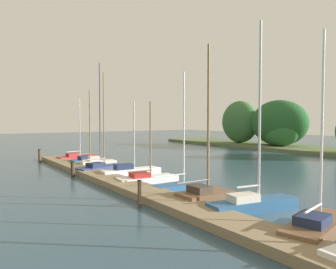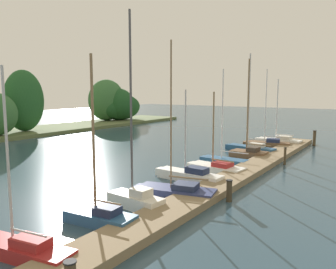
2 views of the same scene
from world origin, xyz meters
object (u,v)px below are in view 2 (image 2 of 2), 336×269
(sailboat_5, at_px, (215,167))
(mooring_piling_1, at_px, (229,191))
(mooring_piling_2, at_px, (285,156))
(sailboat_4, at_px, (188,175))
(sailboat_8, at_px, (250,147))
(mooring_piling_3, at_px, (314,138))
(sailboat_6, at_px, (223,159))
(sailboat_7, at_px, (248,152))
(sailboat_10, at_px, (278,140))
(sailboat_9, at_px, (266,143))
(sailboat_3, at_px, (174,190))
(sailboat_2, at_px, (134,196))
(sailboat_0, at_px, (17,247))
(sailboat_1, at_px, (98,214))

(sailboat_5, bearing_deg, mooring_piling_1, 129.09)
(mooring_piling_2, bearing_deg, sailboat_4, 154.49)
(sailboat_8, bearing_deg, mooring_piling_3, -110.94)
(mooring_piling_1, bearing_deg, sailboat_6, 26.89)
(sailboat_7, height_order, sailboat_10, sailboat_7)
(sailboat_7, xyz_separation_m, sailboat_9, (5.45, 0.33, -0.10))
(sailboat_4, relative_size, mooring_piling_1, 4.99)
(sailboat_3, height_order, sailboat_10, sailboat_3)
(mooring_piling_3, bearing_deg, sailboat_2, 171.76)
(sailboat_0, relative_size, sailboat_6, 0.89)
(sailboat_6, distance_m, mooring_piling_1, 8.37)
(sailboat_0, height_order, sailboat_3, sailboat_3)
(mooring_piling_2, distance_m, mooring_piling_3, 9.81)
(sailboat_5, xyz_separation_m, sailboat_8, (7.83, 0.66, 0.14))
(mooring_piling_3, bearing_deg, sailboat_3, 172.70)
(sailboat_2, bearing_deg, sailboat_8, -83.15)
(sailboat_0, distance_m, sailboat_2, 5.46)
(mooring_piling_2, bearing_deg, sailboat_9, 27.44)
(sailboat_0, xyz_separation_m, sailboat_8, (21.18, 0.45, 0.12))
(sailboat_0, distance_m, mooring_piling_1, 9.13)
(sailboat_0, xyz_separation_m, mooring_piling_1, (8.51, -3.31, 0.21))
(sailboat_4, bearing_deg, sailboat_6, -82.92)
(sailboat_0, height_order, sailboat_10, sailboat_10)
(sailboat_2, relative_size, sailboat_5, 1.68)
(sailboat_1, distance_m, sailboat_10, 23.27)
(mooring_piling_2, bearing_deg, sailboat_3, 166.11)
(sailboat_7, distance_m, mooring_piling_3, 9.32)
(mooring_piling_2, bearing_deg, sailboat_8, 48.54)
(sailboat_3, relative_size, sailboat_9, 1.07)
(sailboat_7, bearing_deg, sailboat_8, -71.58)
(sailboat_4, distance_m, mooring_piling_2, 8.06)
(sailboat_8, bearing_deg, mooring_piling_1, 116.17)
(sailboat_7, bearing_deg, mooring_piling_1, 106.70)
(sailboat_3, bearing_deg, sailboat_7, -99.88)
(mooring_piling_1, xyz_separation_m, mooring_piling_2, (9.34, -0.02, 0.09))
(sailboat_4, distance_m, sailboat_10, 15.95)
(mooring_piling_1, distance_m, mooring_piling_2, 9.34)
(sailboat_6, xyz_separation_m, sailboat_7, (2.89, -0.78, 0.16))
(sailboat_7, xyz_separation_m, mooring_piling_2, (-1.02, -3.03, 0.16))
(sailboat_3, xyz_separation_m, sailboat_5, (5.66, 0.61, -0.03))
(sailboat_2, xyz_separation_m, mooring_piling_3, (22.20, -3.21, 0.20))
(sailboat_3, distance_m, sailboat_5, 5.69)
(sailboat_4, distance_m, sailboat_7, 8.30)
(sailboat_1, bearing_deg, sailboat_5, -95.85)
(sailboat_1, height_order, mooring_piling_2, sailboat_1)
(sailboat_8, xyz_separation_m, sailboat_9, (3.12, -0.42, -0.09))
(sailboat_8, xyz_separation_m, mooring_piling_1, (-12.68, -3.76, 0.09))
(mooring_piling_3, bearing_deg, sailboat_1, 172.56)
(sailboat_1, height_order, mooring_piling_3, sailboat_1)
(sailboat_1, relative_size, sailboat_7, 0.87)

